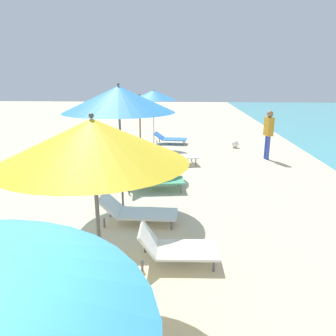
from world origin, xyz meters
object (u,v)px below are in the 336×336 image
object	(u,v)px
lounger_fourth_shoreside	(174,155)
cooler_box	(98,149)
lounger_second_shoreside	(176,247)
umbrella_third	(119,99)
lounger_third_inland	(137,211)
beach_ball	(235,144)
umbrella_fourth	(140,104)
person_walking_mid	(269,130)
lounger_third_shoreside	(153,179)
umbrella_second	(93,141)
lounger_farthest_shoreside	(170,138)
umbrella_farthest	(153,95)

from	to	relation	value
lounger_fourth_shoreside	cooler_box	bearing A→B (deg)	138.56
lounger_second_shoreside	lounger_fourth_shoreside	bearing A→B (deg)	90.51
umbrella_third	lounger_third_inland	size ratio (longest dim) A/B	1.75
lounger_fourth_shoreside	beach_ball	distance (m)	3.90
lounger_second_shoreside	lounger_third_inland	distance (m)	1.64
umbrella_fourth	lounger_fourth_shoreside	size ratio (longest dim) A/B	1.50
person_walking_mid	umbrella_third	bearing A→B (deg)	32.48
cooler_box	beach_ball	xyz separation A→B (m)	(5.60, 1.35, 0.00)
lounger_third_inland	cooler_box	distance (m)	6.77
lounger_third_shoreside	beach_ball	distance (m)	6.32
umbrella_second	umbrella_third	size ratio (longest dim) A/B	0.90
umbrella_third	lounger_farthest_shoreside	size ratio (longest dim) A/B	1.83
lounger_second_shoreside	lounger_fourth_shoreside	xyz separation A→B (m)	(-0.30, 6.04, 0.07)
lounger_third_inland	lounger_fourth_shoreside	bearing A→B (deg)	84.02
lounger_third_inland	lounger_farthest_shoreside	bearing A→B (deg)	89.24
lounger_second_shoreside	umbrella_fourth	world-z (taller)	umbrella_fourth
cooler_box	umbrella_third	bearing A→B (deg)	-68.83
lounger_second_shoreside	beach_ball	distance (m)	9.29
lounger_second_shoreside	lounger_farthest_shoreside	size ratio (longest dim) A/B	0.85
lounger_third_shoreside	lounger_farthest_shoreside	world-z (taller)	lounger_third_shoreside
lounger_third_inland	cooler_box	world-z (taller)	lounger_third_inland
lounger_fourth_shoreside	lounger_farthest_shoreside	size ratio (longest dim) A/B	1.07
lounger_second_shoreside	lounger_third_shoreside	xyz separation A→B (m)	(-0.73, 3.42, 0.06)
umbrella_second	beach_ball	world-z (taller)	umbrella_second
umbrella_third	lounger_third_inland	bearing A→B (deg)	-63.12
umbrella_third	lounger_farthest_shoreside	bearing A→B (deg)	84.53
umbrella_farthest	cooler_box	size ratio (longest dim) A/B	5.78
person_walking_mid	lounger_farthest_shoreside	bearing A→B (deg)	-49.97
lounger_fourth_shoreside	lounger_farthest_shoreside	xyz separation A→B (m)	(-0.33, 3.67, -0.08)
umbrella_fourth	beach_ball	world-z (taller)	umbrella_fourth
lounger_fourth_shoreside	cooler_box	distance (m)	3.50
lounger_fourth_shoreside	person_walking_mid	size ratio (longest dim) A/B	0.92
lounger_farthest_shoreside	beach_ball	bearing A→B (deg)	-8.36
lounger_second_shoreside	lounger_fourth_shoreside	world-z (taller)	lounger_fourth_shoreside
umbrella_third	lounger_third_shoreside	size ratio (longest dim) A/B	1.77
lounger_third_shoreside	lounger_farthest_shoreside	distance (m)	6.29
lounger_third_inland	beach_ball	distance (m)	8.21
umbrella_third	cooler_box	distance (m)	6.14
lounger_third_shoreside	cooler_box	bearing A→B (deg)	114.33
umbrella_second	umbrella_farthest	world-z (taller)	umbrella_second
lounger_second_shoreside	person_walking_mid	bearing A→B (deg)	64.13
umbrella_second	lounger_second_shoreside	bearing A→B (deg)	51.89
lounger_third_inland	person_walking_mid	world-z (taller)	person_walking_mid
lounger_farthest_shoreside	cooler_box	distance (m)	3.43
umbrella_fourth	umbrella_farthest	distance (m)	3.61
umbrella_third	lounger_farthest_shoreside	distance (m)	7.70
umbrella_third	lounger_farthest_shoreside	world-z (taller)	umbrella_third
lounger_fourth_shoreside	lounger_second_shoreside	bearing A→B (deg)	-100.73
lounger_third_inland	cooler_box	xyz separation A→B (m)	(-2.54, 6.27, -0.11)
lounger_third_shoreside	person_walking_mid	distance (m)	5.32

